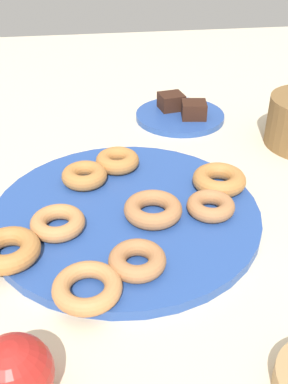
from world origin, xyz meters
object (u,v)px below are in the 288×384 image
Objects in this scene: donut_8 at (8,250)px; cake_plate at (180,116)px; donut_plate at (126,213)px; apple at (14,374)px; donut_7 at (136,260)px; brownie_near at (171,101)px; donut_6 at (87,288)px; donut_0 at (211,206)px; donut_4 at (117,161)px; donut_3 at (58,223)px; donut_1 at (219,180)px; donut_2 at (84,176)px; brownie_far at (194,110)px; donut_5 at (153,209)px.

cake_plate is at bearing 143.24° from donut_8.
apple reaches higher than donut_plate.
donut_7 is 1.44× the size of brownie_near.
donut_plate is at bearing 153.97° from apple.
donut_6 is 0.62m from brownie_near.
donut_8 is at bearing -129.06° from donut_6.
donut_0 reaches higher than cake_plate.
donut_0 is 0.40m from cake_plate.
donut_4 is 0.28m from donut_7.
donut_4 is 0.29m from cake_plate.
donut_7 is at bearing 46.58° from donut_3.
donut_2 is at bearing -102.24° from donut_1.
apple is at bearing -23.29° from brownie_near.
apple is at bearing -25.36° from cake_plate.
donut_0 is at bearing 58.35° from donut_2.
cake_plate is (-0.33, 0.00, -0.02)m from donut_1.
donut_6 is at bearing -59.21° from donut_7.
donut_4 is 1.46× the size of brownie_far.
donut_2 is 0.98× the size of apple.
donut_3 is at bearing 129.40° from donut_8.
donut_6 is at bearing -23.64° from cake_plate.
donut_plate is 0.14m from donut_7.
donut_4 is at bearing -179.80° from donut_plate.
donut_1 reaches higher than donut_0.
brownie_far is (-0.48, 0.20, 0.00)m from donut_7.
donut_8 is 1.11× the size of apple.
donut_4 and donut_8 have the same top height.
donut_3 is at bearing -19.11° from donut_2.
donut_2 is at bearing -121.65° from donut_0.
donut_plate is 4.71× the size of donut_1.
donut_2 is 0.38m from brownie_near.
donut_0 is 1.40× the size of brownie_far.
donut_7 is at bearing 75.33° from donut_8.
donut_1 is 0.33m from cake_plate.
donut_0 is at bearing -26.02° from donut_1.
brownie_far is 0.73m from apple.
brownie_far is (-0.21, 0.20, 0.00)m from donut_4.
donut_1 is at bearing 77.76° from donut_2.
donut_1 is 0.24m from donut_2.
donut_3 is 0.40× the size of cake_plate.
donut_8 is 1.64× the size of brownie_far.
donut_2 is at bearing -138.82° from donut_5.
donut_2 is 0.36m from brownie_far.
cake_plate is at bearing 156.36° from donut_6.
donut_0 and donut_3 have the same top height.
donut_5 is 1.16× the size of donut_7.
donut_0 is at bearing 77.69° from donut_plate.
donut_5 is at bearing 14.12° from donut_4.
donut_2 is 0.97× the size of donut_3.
cake_plate is at bearing 179.48° from donut_1.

